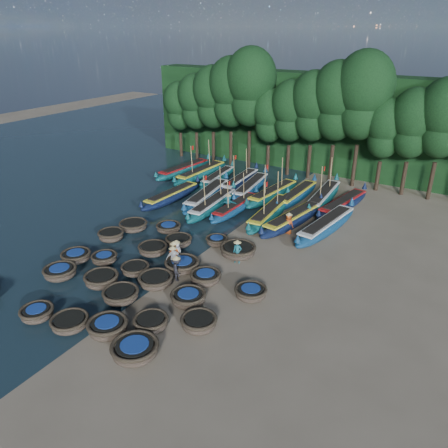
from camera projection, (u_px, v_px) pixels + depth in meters
The scene contains 62 objects.
ground at pixel (196, 258), 29.41m from camera, with size 120.00×120.00×0.00m, color #7C6F5A.
foliage_wall at pixel (323, 123), 45.61m from camera, with size 40.00×3.00×10.00m, color black.
coracle_1 at pixel (37, 313), 23.10m from camera, with size 2.18×2.18×0.70m.
coracle_2 at pixel (70, 322), 22.39m from camera, with size 2.25×2.25×0.67m.
coracle_3 at pixel (108, 327), 21.92m from camera, with size 2.09×2.09×0.80m.
coracle_4 at pixel (135, 350), 20.42m from camera, with size 2.60×2.60×0.77m.
coracle_5 at pixel (60, 272), 26.89m from camera, with size 2.22×2.22×0.75m.
coracle_6 at pixel (101, 279), 26.08m from camera, with size 2.10×2.10×0.79m.
coracle_7 at pixel (121, 295), 24.65m from camera, with size 2.20×2.20×0.72m.
coracle_8 at pixel (151, 322), 22.38m from camera, with size 1.88×1.88×0.70m.
coracle_9 at pixel (199, 322), 22.33m from camera, with size 2.03×2.03×0.74m.
coracle_10 at pixel (76, 256), 28.80m from camera, with size 1.98×1.98×0.71m.
coracle_11 at pixel (104, 258), 28.61m from camera, with size 1.76×1.76×0.66m.
coracle_12 at pixel (135, 269), 27.37m from camera, with size 2.18×2.18×0.64m.
coracle_13 at pixel (156, 280), 26.05m from camera, with size 2.19×2.19×0.73m.
coracle_14 at pixel (188, 298), 24.32m from camera, with size 2.33×2.33×0.76m.
coracle_15 at pixel (111, 235), 31.61m from camera, with size 2.21×2.21×0.77m.
coracle_16 at pixel (153, 249), 29.72m from camera, with size 2.04×2.04×0.72m.
coracle_17 at pixel (182, 265), 27.70m from camera, with size 2.37×2.37×0.75m.
coracle_18 at pixel (206, 277), 26.32m from camera, with size 2.04×2.04×0.75m.
coracle_19 at pixel (251, 292), 24.89m from camera, with size 2.04×2.04×0.70m.
coracle_20 at pixel (133, 226), 33.20m from camera, with size 2.31×2.31×0.72m.
coracle_21 at pixel (169, 227), 33.01m from camera, with size 2.12×2.12×0.63m.
coracle_22 at pixel (179, 241), 30.87m from camera, with size 2.35×2.35×0.70m.
coracle_23 at pixel (217, 241), 30.97m from camera, with size 1.79×1.79×0.63m.
coracle_24 at pixel (238, 250), 29.43m from camera, with size 2.88×2.88×0.80m.
long_boat_2 at pixel (172, 196), 38.66m from camera, with size 1.73×8.13×1.43m.
long_boat_3 at pixel (207, 196), 38.53m from camera, with size 2.91×9.10×1.62m.
long_boat_4 at pixel (213, 205), 36.71m from camera, with size 2.14×8.48×3.61m.
long_boat_5 at pixel (236, 207), 36.31m from camera, with size 1.47×7.62×3.24m.
long_boat_6 at pixel (270, 213), 35.00m from camera, with size 2.15×8.80×3.75m.
long_boat_7 at pixel (293, 219), 33.91m from camera, with size 2.93×8.79×1.57m.
long_boat_8 at pixel (326, 225), 32.73m from camera, with size 2.75×9.12×1.62m.
long_boat_9 at pixel (184, 170), 45.66m from camera, with size 2.37×8.46×1.50m.
long_boat_10 at pixel (201, 173), 44.48m from camera, with size 1.92×8.95×3.81m.
long_boat_11 at pixel (218, 177), 43.63m from camera, with size 2.07×7.43×1.31m.
long_boat_12 at pixel (240, 181), 42.26m from camera, with size 1.98×8.31×3.54m.
long_boat_13 at pixel (251, 187), 40.65m from camera, with size 2.60×8.57×1.52m.
long_boat_14 at pixel (273, 193), 39.11m from camera, with size 2.42×8.55×3.65m.
long_boat_15 at pixel (297, 195), 38.79m from camera, with size 1.70×8.40×1.48m.
long_boat_16 at pixel (324, 196), 38.33m from camera, with size 2.13×9.02×3.84m.
long_boat_17 at pixel (343, 204), 36.70m from camera, with size 2.88×8.49×1.51m.
fisherman_0 at pixel (177, 252), 28.44m from camera, with size 0.67×0.87×1.78m.
fisherman_1 at pixel (237, 251), 28.49m from camera, with size 0.66×0.54×1.75m.
fisherman_2 at pixel (174, 253), 28.32m from camera, with size 0.86×0.73×1.76m.
fisherman_3 at pixel (177, 268), 26.50m from camera, with size 1.15×1.13×1.79m.
fisherman_4 at pixel (173, 257), 27.72m from camera, with size 0.90×0.93×1.76m.
fisherman_5 at pixel (228, 204), 35.95m from camera, with size 1.63×1.21×1.91m.
fisherman_6 at pixel (288, 223), 32.55m from camera, with size 0.85×0.62×1.80m.
tree_0 at pixel (179, 105), 50.08m from camera, with size 3.68×3.68×8.68m.
tree_1 at pixel (196, 101), 48.71m from camera, with size 4.09×4.09×9.65m.
tree_2 at pixel (213, 96), 47.34m from camera, with size 4.51×4.51×10.63m.
tree_3 at pixel (231, 91), 45.97m from camera, with size 4.92×4.92×11.60m.
tree_4 at pixel (251, 86), 44.60m from camera, with size 5.34×5.34×12.58m.
tree_5 at pixel (270, 115), 44.63m from camera, with size 3.68×3.68×8.68m.
tree_6 at pixel (291, 110), 43.26m from camera, with size 4.09×4.09×9.65m.
tree_7 at pixel (314, 105), 41.88m from camera, with size 4.51×4.51×10.63m.
tree_8 at pixel (338, 100), 40.51m from camera, with size 4.92×4.92×11.60m.
tree_9 at pixel (363, 94), 39.14m from camera, with size 5.34×5.34×12.58m.
tree_10 at pixel (385, 127), 39.17m from camera, with size 3.68×3.68×8.68m.
tree_11 at pixel (414, 123), 37.80m from camera, with size 4.09×4.09×9.65m.
tree_12 at pixel (444, 117), 36.43m from camera, with size 4.51×4.51×10.63m.
Camera 1 is at (15.09, -21.06, 14.24)m, focal length 35.00 mm.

